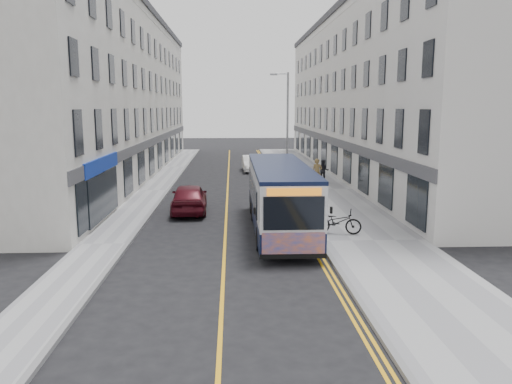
{
  "coord_description": "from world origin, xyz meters",
  "views": [
    {
      "loc": [
        0.34,
        -21.27,
        5.67
      ],
      "look_at": [
        1.47,
        2.35,
        1.6
      ],
      "focal_mm": 35.0,
      "sensor_mm": 36.0,
      "label": 1
    }
  ],
  "objects": [
    {
      "name": "city_bus",
      "position": [
        2.48,
        1.05,
        1.68
      ],
      "size": [
        2.48,
        10.59,
        3.08
      ],
      "color": "black",
      "rests_on": "ground"
    },
    {
      "name": "road_dbl_yellow_outer",
      "position": [
        3.75,
        12.0,
        0.0
      ],
      "size": [
        0.1,
        64.0,
        0.01
      ],
      "primitive_type": "cube",
      "color": "#EDA515",
      "rests_on": "ground"
    },
    {
      "name": "road_dbl_yellow_inner",
      "position": [
        3.55,
        12.0,
        0.0
      ],
      "size": [
        0.1,
        64.0,
        0.01
      ],
      "primitive_type": "cube",
      "color": "#EDA515",
      "rests_on": "ground"
    },
    {
      "name": "pavement_west",
      "position": [
        -5.0,
        12.0,
        0.06
      ],
      "size": [
        2.0,
        64.0,
        0.12
      ],
      "primitive_type": "cube",
      "color": "#98989A",
      "rests_on": "ground"
    },
    {
      "name": "terrace_east",
      "position": [
        11.5,
        21.0,
        6.5
      ],
      "size": [
        6.0,
        46.0,
        13.0
      ],
      "primitive_type": "cube",
      "color": "silver",
      "rests_on": "ground"
    },
    {
      "name": "streetlamp",
      "position": [
        4.17,
        14.0,
        4.38
      ],
      "size": [
        1.32,
        0.18,
        8.0
      ],
      "color": "gray",
      "rests_on": "ground"
    },
    {
      "name": "car_white",
      "position": [
        2.02,
        22.47,
        0.7
      ],
      "size": [
        1.63,
        4.29,
        1.4
      ],
      "primitive_type": "imported",
      "rotation": [
        0.0,
        0.0,
        0.04
      ],
      "color": "white",
      "rests_on": "ground"
    },
    {
      "name": "ground",
      "position": [
        0.0,
        0.0,
        0.0
      ],
      "size": [
        140.0,
        140.0,
        0.0
      ],
      "primitive_type": "plane",
      "color": "black",
      "rests_on": "ground"
    },
    {
      "name": "car_maroon",
      "position": [
        -2.0,
        5.32,
        0.79
      ],
      "size": [
        2.06,
        4.73,
        1.59
      ],
      "primitive_type": "imported",
      "rotation": [
        0.0,
        0.0,
        3.18
      ],
      "color": "#4C0C16",
      "rests_on": "ground"
    },
    {
      "name": "road_centre_line",
      "position": [
        0.0,
        12.0,
        0.0
      ],
      "size": [
        0.12,
        64.0,
        0.01
      ],
      "primitive_type": "cube",
      "color": "#EDA515",
      "rests_on": "ground"
    },
    {
      "name": "pedestrian_far",
      "position": [
        7.14,
        15.35,
        0.94
      ],
      "size": [
        0.86,
        0.7,
        1.64
      ],
      "primitive_type": "imported",
      "rotation": [
        0.0,
        0.0,
        -0.1
      ],
      "color": "black",
      "rests_on": "pavement_east"
    },
    {
      "name": "pedestrian_near",
      "position": [
        6.32,
        13.36,
        1.08
      ],
      "size": [
        0.75,
        0.54,
        1.92
      ],
      "primitive_type": "imported",
      "rotation": [
        0.0,
        0.0,
        -0.12
      ],
      "color": "olive",
      "rests_on": "pavement_east"
    },
    {
      "name": "pavement_east",
      "position": [
        6.25,
        12.0,
        0.06
      ],
      "size": [
        4.5,
        64.0,
        0.12
      ],
      "primitive_type": "cube",
      "color": "#98989A",
      "rests_on": "ground"
    },
    {
      "name": "kerb_east",
      "position": [
        4.0,
        12.0,
        0.07
      ],
      "size": [
        0.18,
        64.0,
        0.13
      ],
      "primitive_type": "cube",
      "color": "slate",
      "rests_on": "ground"
    },
    {
      "name": "bicycle",
      "position": [
        4.96,
        -0.06,
        0.67
      ],
      "size": [
        2.2,
        1.25,
        1.09
      ],
      "primitive_type": "imported",
      "rotation": [
        0.0,
        0.0,
        1.3
      ],
      "color": "black",
      "rests_on": "pavement_east"
    },
    {
      "name": "terrace_west",
      "position": [
        -9.0,
        21.0,
        6.5
      ],
      "size": [
        6.0,
        46.0,
        13.0
      ],
      "primitive_type": "cube",
      "color": "silver",
      "rests_on": "ground"
    },
    {
      "name": "kerb_west",
      "position": [
        -4.0,
        12.0,
        0.07
      ],
      "size": [
        0.18,
        64.0,
        0.13
      ],
      "primitive_type": "cube",
      "color": "slate",
      "rests_on": "ground"
    }
  ]
}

